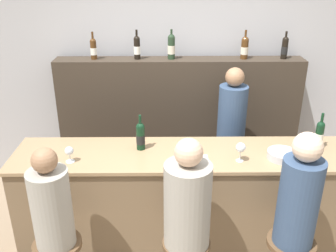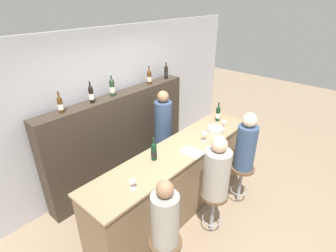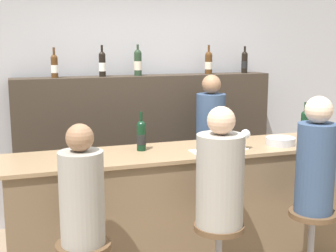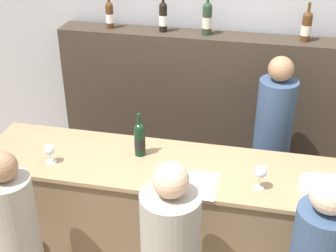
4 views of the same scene
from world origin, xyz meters
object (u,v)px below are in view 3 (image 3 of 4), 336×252
object	(u,v)px
wine_bottle_backbar_2	(138,62)
wine_glass_0	(75,150)
wine_bottle_backbar_3	(209,63)
guest_seated_middle	(220,175)
guest_seated_right	(316,161)
wine_bottle_backbar_4	(244,62)
wine_bottle_backbar_1	(102,64)
metal_bowl	(280,141)
bar_stool_right	(312,229)
wine_bottle_backbar_0	(54,66)
guest_seated_left	(82,192)
bartender	(210,159)
bar_stool_middle	(219,243)
wine_bottle_counter_0	(141,135)
wine_glass_2	(302,132)
wine_glass_1	(245,135)
wine_bottle_counter_1	(305,124)

from	to	relation	value
wine_bottle_backbar_2	wine_glass_0	distance (m)	1.72
wine_bottle_backbar_3	guest_seated_middle	distance (m)	2.14
wine_bottle_backbar_2	guest_seated_middle	size ratio (longest dim) A/B	0.38
wine_bottle_backbar_3	guest_seated_right	world-z (taller)	wine_bottle_backbar_3
wine_bottle_backbar_4	wine_bottle_backbar_1	bearing A→B (deg)	180.00
wine_bottle_backbar_1	wine_bottle_backbar_2	bearing A→B (deg)	0.00
wine_glass_0	metal_bowl	size ratio (longest dim) A/B	0.55
guest_seated_middle	guest_seated_right	distance (m)	0.80
guest_seated_right	bar_stool_right	bearing A→B (deg)	90.00
wine_bottle_backbar_1	wine_bottle_backbar_0	bearing A→B (deg)	-180.00
guest_seated_left	bartender	xyz separation A→B (m)	(1.52, 1.40, -0.25)
metal_bowl	wine_bottle_backbar_3	bearing A→B (deg)	94.46
wine_bottle_backbar_3	metal_bowl	bearing A→B (deg)	-85.54
wine_glass_0	bartender	xyz separation A→B (m)	(1.49, 0.90, -0.41)
metal_bowl	bar_stool_middle	xyz separation A→B (m)	(-0.83, -0.55, -0.59)
wine_bottle_backbar_1	bar_stool_middle	bearing A→B (deg)	-76.24
wine_bottle_counter_0	wine_bottle_backbar_3	distance (m)	1.67
wine_bottle_backbar_0	wine_glass_0	xyz separation A→B (m)	(-0.00, -1.38, -0.55)
bartender	wine_bottle_counter_0	bearing A→B (deg)	-143.94
wine_bottle_backbar_3	wine_glass_2	xyz separation A→B (m)	(0.29, -1.38, -0.54)
wine_bottle_backbar_1	guest_seated_right	xyz separation A→B (m)	(1.26, -1.89, -0.66)
wine_glass_2	wine_bottle_backbar_4	bearing A→B (deg)	83.52
wine_bottle_backbar_2	bar_stool_middle	bearing A→B (deg)	-87.44
wine_bottle_counter_0	wine_glass_1	bearing A→B (deg)	-15.18
bar_stool_right	guest_seated_left	bearing A→B (deg)	180.00
wine_bottle_backbar_4	guest_seated_right	size ratio (longest dim) A/B	0.33
wine_glass_2	bar_stool_right	xyz separation A→B (m)	(-0.21, -0.51, -0.67)
wine_glass_1	wine_bottle_backbar_2	bearing A→B (deg)	111.67
wine_glass_0	guest_seated_left	world-z (taller)	guest_seated_left
wine_bottle_backbar_2	wine_glass_2	xyz separation A→B (m)	(1.09, -1.38, -0.56)
wine_bottle_backbar_3	bartender	world-z (taller)	wine_bottle_backbar_3
metal_bowl	guest_seated_left	xyz separation A→B (m)	(-1.80, -0.55, -0.10)
bar_stool_middle	wine_bottle_counter_0	bearing A→B (deg)	116.93
wine_glass_0	bar_stool_right	bearing A→B (deg)	-16.20
bar_stool_right	wine_bottle_backbar_0	bearing A→B (deg)	132.65
guest_seated_middle	bar_stool_right	bearing A→B (deg)	0.00
guest_seated_left	wine_bottle_backbar_3	bearing A→B (deg)	47.99
wine_bottle_backbar_3	bar_stool_right	world-z (taller)	wine_bottle_backbar_3
wine_bottle_counter_1	wine_bottle_backbar_2	size ratio (longest dim) A/B	1.03
wine_glass_0	bar_stool_right	xyz separation A→B (m)	(1.74, -0.51, -0.65)
wine_glass_0	wine_bottle_backbar_1	bearing A→B (deg)	70.68
wine_bottle_backbar_4	guest_seated_right	distance (m)	2.03
guest_seated_right	wine_glass_2	bearing A→B (deg)	67.11
wine_bottle_counter_1	bar_stool_right	world-z (taller)	wine_bottle_counter_1
bartender	wine_bottle_counter_1	bearing A→B (deg)	-45.80
wine_bottle_backbar_0	guest_seated_right	world-z (taller)	wine_bottle_backbar_0
wine_bottle_counter_1	wine_glass_2	world-z (taller)	wine_bottle_counter_1
wine_glass_0	bartender	world-z (taller)	bartender
wine_glass_0	guest_seated_right	distance (m)	1.82
metal_bowl	guest_seated_left	size ratio (longest dim) A/B	0.32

